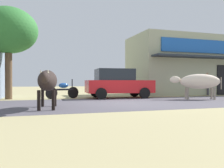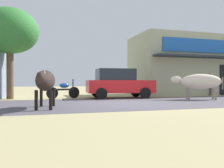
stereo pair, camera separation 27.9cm
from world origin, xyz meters
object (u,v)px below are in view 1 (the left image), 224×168
at_px(cow_far_dark, 199,82).
at_px(pedestrian_by_shop, 207,82).
at_px(roadside_tree, 8,31).
at_px(parked_motorcycle, 63,90).
at_px(cow_near_brown, 47,81).
at_px(parked_hatchback_car, 118,83).

relative_size(cow_far_dark, pedestrian_by_shop, 1.62).
distance_m(roadside_tree, pedestrian_by_shop, 12.91).
bearing_deg(parked_motorcycle, pedestrian_by_shop, 3.04).
xyz_separation_m(parked_motorcycle, cow_near_brown, (-1.02, -4.67, 0.46)).
distance_m(parked_motorcycle, cow_far_dark, 7.21).
xyz_separation_m(parked_hatchback_car, parked_motorcycle, (-3.03, 0.31, -0.37)).
relative_size(parked_hatchback_car, cow_near_brown, 1.51).
height_order(roadside_tree, cow_far_dark, roadside_tree).
bearing_deg(parked_hatchback_car, cow_far_dark, -32.64).
bearing_deg(parked_motorcycle, parked_hatchback_car, -5.83).
bearing_deg(roadside_tree, cow_near_brown, -71.20).
height_order(parked_hatchback_car, cow_far_dark, parked_hatchback_car).
height_order(parked_motorcycle, pedestrian_by_shop, pedestrian_by_shop).
bearing_deg(parked_hatchback_car, parked_motorcycle, 174.17).
xyz_separation_m(parked_hatchback_car, cow_near_brown, (-4.05, -4.36, 0.10)).
xyz_separation_m(parked_hatchback_car, cow_far_dark, (3.66, -2.35, 0.08)).
height_order(roadside_tree, cow_near_brown, roadside_tree).
distance_m(parked_hatchback_car, parked_motorcycle, 3.07).
relative_size(parked_hatchback_car, pedestrian_by_shop, 2.45).
bearing_deg(pedestrian_by_shop, cow_near_brown, -154.49).
distance_m(parked_motorcycle, cow_near_brown, 4.80).
bearing_deg(roadside_tree, cow_far_dark, -18.23).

